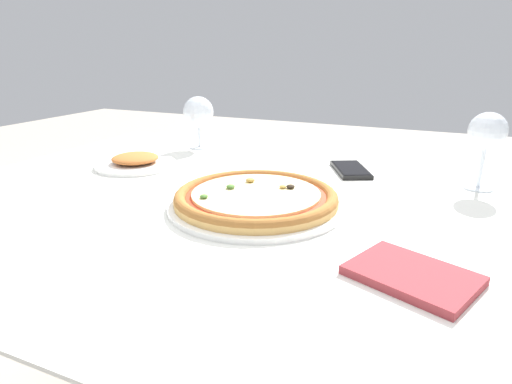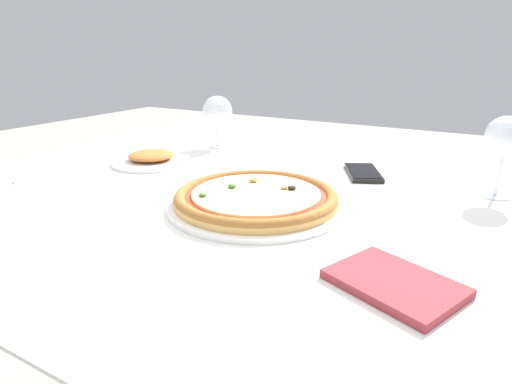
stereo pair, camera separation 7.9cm
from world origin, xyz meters
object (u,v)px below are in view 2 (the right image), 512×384
Objects in this scene: cell_phone at (363,172)px; fork at (2,186)px; dining_table at (244,236)px; pizza_plate at (256,199)px; wine_glass_far_left at (505,138)px; side_plate at (151,159)px; wine_glass_far_right at (217,112)px.

fork is at bearing -143.72° from cell_phone.
cell_phone is at bearing 61.44° from dining_table.
wine_glass_far_left is at bearing 37.02° from pizza_plate.
pizza_plate is 0.33m from cell_phone.
cell_phone is at bearing 18.52° from side_plate.
fork is 1.06× the size of cell_phone.
side_plate is at bearing -98.48° from wine_glass_far_right.
fork is 1.05× the size of wine_glass_far_left.
wine_glass_far_left reaches higher than dining_table.
cell_phone is at bearing -9.80° from wine_glass_far_right.
cell_phone reaches higher than dining_table.
pizza_plate is at bearing 16.83° from fork.
fork is at bearing -153.82° from wine_glass_far_left.
dining_table is at bearing -118.56° from cell_phone.
cell_phone is at bearing 70.45° from pizza_plate.
wine_glass_far_left reaches higher than side_plate.
dining_table is 0.54m from wine_glass_far_left.
side_plate is at bearing -169.31° from wine_glass_far_left.
side_plate is at bearing 161.42° from dining_table.
wine_glass_far_left reaches higher than fork.
pizza_plate is (0.04, -0.03, 0.10)m from dining_table.
cell_phone is at bearing 36.28° from fork.
wine_glass_far_right reaches higher than fork.
wine_glass_far_right is at bearing 72.03° from fork.
cell_phone is (0.16, 0.29, 0.09)m from dining_table.
side_plate is at bearing 64.96° from fork.
wine_glass_far_left is 0.80m from side_plate.
fork reaches higher than dining_table.
wine_glass_far_left is at bearing -4.54° from cell_phone.
cell_phone reaches higher than fork.
side_plate is (-0.39, 0.14, -0.00)m from pizza_plate.
pizza_plate reaches higher than cell_phone.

